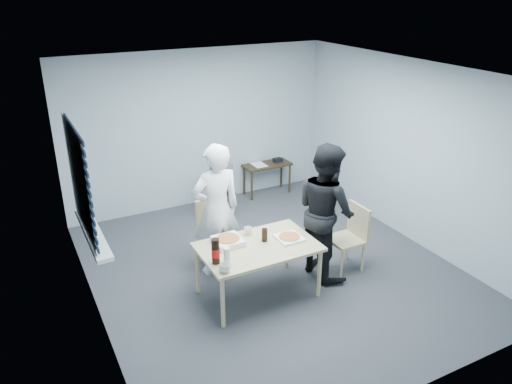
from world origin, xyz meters
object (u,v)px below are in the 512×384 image
dining_table (258,250)px  person_white (216,210)px  soda_bottle (216,252)px  chair_right (351,233)px  mug_a (225,268)px  mug_b (248,231)px  person_black (326,210)px  stool (222,197)px  chair_far (214,227)px  backpack (222,178)px  side_table (267,168)px

dining_table → person_white: 0.80m
soda_bottle → chair_right: bearing=3.5°
mug_a → soda_bottle: bearing=94.1°
dining_table → mug_b: 0.33m
dining_table → chair_right: 1.39m
dining_table → mug_b: (0.02, 0.31, 0.11)m
dining_table → person_black: 1.05m
person_white → stool: bearing=-116.0°
chair_far → person_white: person_white is taller
person_black → stool: size_ratio=3.73×
stool → backpack: (0.00, -0.01, 0.33)m
person_black → stool: bearing=14.0°
chair_right → soda_bottle: size_ratio=2.95×
backpack → person_black: bearing=-76.7°
stool → mug_b: (-0.46, -1.86, 0.36)m
dining_table → soda_bottle: bearing=-167.7°
chair_far → soda_bottle: size_ratio=2.95×
chair_far → person_white: (-0.06, -0.26, 0.37)m
chair_right → backpack: 2.35m
soda_bottle → dining_table: bearing=12.3°
person_black → backpack: size_ratio=3.88×
chair_right → chair_far: bearing=147.3°
chair_far → stool: (0.64, 1.18, -0.15)m
chair_far → person_white: bearing=-103.4°
chair_far → chair_right: same height
chair_far → side_table: chair_far is taller
chair_right → backpack: bearing=112.5°
mug_a → dining_table: bearing=30.4°
chair_right → mug_b: size_ratio=8.90×
side_table → mug_a: bearing=-125.7°
dining_table → mug_a: (-0.58, -0.34, 0.11)m
dining_table → chair_right: (1.38, -0.01, -0.10)m
side_table → mug_a: 3.76m
dining_table → soda_bottle: (-0.60, -0.13, 0.21)m
dining_table → soda_bottle: size_ratio=4.61×
chair_far → mug_a: bearing=-107.9°
side_table → dining_table: bearing=-120.7°
stool → mug_a: size_ratio=3.86×
dining_table → chair_far: bearing=99.0°
side_table → mug_b: (-1.58, -2.40, 0.24)m
backpack → soda_bottle: size_ratio=1.51×
person_white → dining_table: bearing=106.7°
chair_far → chair_right: (1.54, -0.99, 0.00)m
person_white → soda_bottle: size_ratio=5.87×
person_white → stool: person_white is taller
chair_far → backpack: bearing=61.2°
person_white → mug_a: size_ratio=14.39×
person_white → backpack: size_ratio=3.88×
person_white → side_table: (1.82, 1.98, -0.40)m
person_white → backpack: 1.60m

